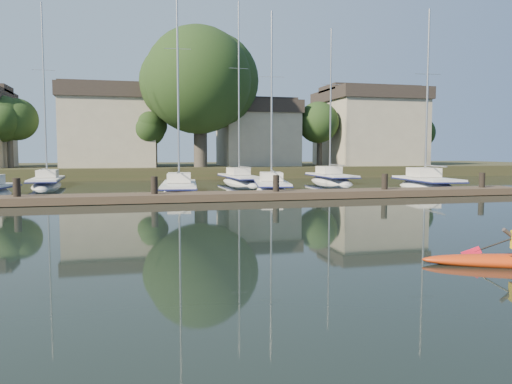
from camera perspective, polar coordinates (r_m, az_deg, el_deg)
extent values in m
plane|color=black|center=(11.01, 7.72, -7.82)|extent=(160.00, 160.00, 0.00)
cube|color=#4F3C2D|center=(24.41, -4.47, -0.48)|extent=(34.00, 2.00, 0.35)
cylinder|color=black|center=(24.59, -25.63, -0.65)|extent=(0.32, 0.32, 1.80)
cylinder|color=black|center=(24.10, -11.52, -0.39)|extent=(0.32, 0.32, 1.80)
cylinder|color=black|center=(25.07, 2.31, -0.11)|extent=(0.32, 0.32, 1.80)
cylinder|color=black|center=(27.35, 14.47, 0.15)|extent=(0.32, 0.32, 1.80)
cylinder|color=black|center=(30.66, 24.39, 0.35)|extent=(0.32, 0.32, 1.80)
ellipsoid|color=white|center=(28.97, -8.77, -0.77)|extent=(2.90, 8.67, 1.79)
cube|color=white|center=(28.91, -8.79, 0.91)|extent=(2.64, 7.14, 0.13)
cube|color=#171A50|center=(28.91, -8.78, 0.76)|extent=(2.73, 7.31, 0.08)
cube|color=beige|center=(29.40, -8.77, 1.65)|extent=(1.57, 2.51, 0.52)
cylinder|color=#9EA0A5|center=(29.42, -8.93, 13.05)|extent=(0.11, 0.11, 12.28)
cylinder|color=#9EA0A5|center=(27.59, -8.86, 2.30)|extent=(0.43, 3.22, 0.08)
cylinder|color=#9EA0A5|center=(29.68, -8.96, 15.86)|extent=(1.51, 0.19, 0.03)
ellipsoid|color=white|center=(30.29, 1.80, -0.47)|extent=(3.36, 7.63, 1.75)
cube|color=white|center=(30.23, 1.80, 1.10)|extent=(3.01, 6.30, 0.13)
cube|color=#171A50|center=(30.24, 1.80, 0.96)|extent=(3.11, 6.46, 0.07)
cube|color=beige|center=(30.65, 1.74, 1.79)|extent=(1.68, 2.28, 0.51)
cylinder|color=#9EA0A5|center=(30.57, 1.80, 10.76)|extent=(0.11, 0.11, 10.16)
cylinder|color=#9EA0A5|center=(29.09, 1.97, 2.42)|extent=(0.63, 2.77, 0.07)
cylinder|color=#9EA0A5|center=(30.72, 1.80, 13.02)|extent=(1.45, 0.32, 0.03)
ellipsoid|color=white|center=(34.72, 18.87, -0.17)|extent=(3.20, 7.85, 2.07)
cube|color=white|center=(34.65, 18.91, 1.45)|extent=(2.92, 6.48, 0.15)
cube|color=#171A50|center=(34.66, 18.91, 1.31)|extent=(3.03, 6.64, 0.09)
cube|color=beige|center=(35.05, 18.60, 2.15)|extent=(1.77, 2.31, 0.60)
cylinder|color=#9EA0A5|center=(35.01, 18.99, 10.51)|extent=(0.13, 0.13, 10.91)
cylinder|color=#9EA0A5|center=(33.59, 19.80, 2.83)|extent=(0.44, 2.89, 0.09)
cylinder|color=#9EA0A5|center=(35.18, 19.04, 12.63)|extent=(1.74, 0.24, 0.03)
ellipsoid|color=white|center=(37.47, -22.76, 0.15)|extent=(2.32, 8.35, 1.75)
cube|color=white|center=(37.42, -22.80, 1.41)|extent=(2.16, 6.86, 0.13)
cube|color=#171A50|center=(37.42, -22.80, 1.30)|extent=(2.24, 7.03, 0.07)
cube|color=beige|center=(37.89, -22.74, 1.96)|extent=(1.39, 2.37, 0.51)
cylinder|color=#9EA0A5|center=(37.85, -23.05, 10.56)|extent=(0.11, 0.11, 11.94)
cylinder|color=#9EA0A5|center=(36.15, -23.05, 2.47)|extent=(0.22, 3.14, 0.07)
cylinder|color=#9EA0A5|center=(38.03, -23.12, 12.71)|extent=(1.47, 0.10, 0.03)
ellipsoid|color=white|center=(38.26, -1.84, 0.58)|extent=(2.29, 9.41, 1.78)
cube|color=white|center=(38.21, -1.85, 1.84)|extent=(2.13, 7.73, 0.13)
cube|color=#171A50|center=(38.21, -1.85, 1.73)|extent=(2.21, 7.92, 0.07)
cube|color=beige|center=(38.74, -2.05, 2.39)|extent=(1.40, 2.66, 0.51)
cylinder|color=#9EA0A5|center=(38.73, -1.98, 11.65)|extent=(0.11, 0.11, 13.09)
cylinder|color=#9EA0A5|center=(36.82, -1.32, 2.90)|extent=(0.20, 3.55, 0.07)
cylinder|color=#9EA0A5|center=(38.95, -1.98, 13.94)|extent=(1.50, 0.08, 0.03)
ellipsoid|color=white|center=(39.42, 8.53, 0.61)|extent=(2.45, 8.23, 1.94)
cube|color=white|center=(39.37, 8.54, 1.94)|extent=(2.30, 6.76, 0.14)
cube|color=#171A50|center=(39.37, 8.54, 1.82)|extent=(2.38, 6.93, 0.08)
cube|color=beige|center=(39.81, 8.31, 2.52)|extent=(1.51, 2.34, 0.56)
cylinder|color=#9EA0A5|center=(39.74, 8.52, 10.13)|extent=(0.12, 0.12, 11.21)
cylinder|color=#9EA0A5|center=(38.19, 9.19, 3.08)|extent=(0.20, 3.10, 0.08)
cylinder|color=#9EA0A5|center=(39.90, 8.54, 12.06)|extent=(1.63, 0.09, 0.03)
cube|color=#2C3319|center=(54.17, -9.70, 2.58)|extent=(90.00, 24.00, 1.00)
cube|color=#A69D85|center=(48.06, -16.41, 6.38)|extent=(8.00, 8.00, 6.00)
cube|color=#2E2721|center=(48.31, -16.51, 10.65)|extent=(8.40, 8.40, 1.20)
cube|color=#A69D85|center=(49.47, 0.11, 5.94)|extent=(7.00, 7.00, 5.00)
cube|color=#2E2721|center=(49.64, 0.11, 9.51)|extent=(7.35, 7.35, 1.20)
cube|color=#A69D85|center=(53.68, 12.72, 6.52)|extent=(9.00, 9.00, 6.50)
cube|color=#2E2721|center=(53.95, 12.79, 10.61)|extent=(9.45, 9.45, 1.20)
cylinder|color=#48413A|center=(45.40, -6.37, 6.03)|extent=(1.20, 1.20, 5.00)
sphere|color=black|center=(45.80, -6.43, 12.29)|extent=(8.50, 8.50, 8.50)
cylinder|color=#48413A|center=(47.07, -26.28, 4.31)|extent=(0.48, 0.48, 3.00)
sphere|color=black|center=(47.14, -26.39, 7.35)|extent=(3.40, 3.40, 3.40)
cylinder|color=#48413A|center=(45.53, -11.45, 4.57)|extent=(0.38, 0.38, 2.80)
sphere|color=black|center=(45.59, -11.50, 7.34)|extent=(2.72, 2.72, 2.72)
cylinder|color=#48413A|center=(49.85, 7.26, 4.85)|extent=(0.50, 0.50, 3.20)
sphere|color=black|center=(49.93, 7.29, 7.90)|extent=(3.57, 3.57, 3.57)
cylinder|color=#48413A|center=(52.98, 18.02, 4.33)|extent=(0.41, 0.41, 2.60)
sphere|color=black|center=(53.02, 18.08, 6.65)|extent=(2.89, 2.89, 2.89)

